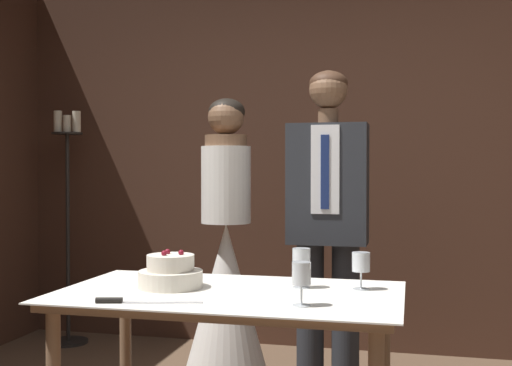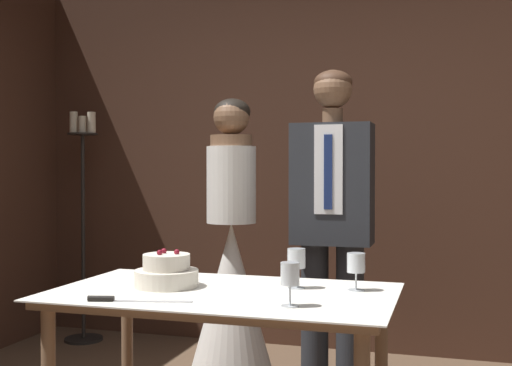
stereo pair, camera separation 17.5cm
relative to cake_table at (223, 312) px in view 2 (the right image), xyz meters
name	(u,v)px [view 2 (the right image)]	position (x,y,z in m)	size (l,w,h in m)	color
wall_back	(320,157)	(0.00, 2.05, 0.68)	(4.53, 0.12, 2.73)	#472B1E
cake_table	(223,312)	(0.00, 0.00, 0.00)	(1.41, 0.82, 0.77)	#8E6B4C
tiered_cake	(166,273)	(-0.27, 0.02, 0.15)	(0.27, 0.27, 0.16)	silver
cake_knife	(119,300)	(-0.30, -0.31, 0.09)	(0.39, 0.12, 0.02)	silver
wine_glass_near	(356,265)	(0.53, 0.17, 0.19)	(0.08, 0.08, 0.16)	silver
wine_glass_middle	(296,260)	(0.28, 0.15, 0.21)	(0.08, 0.08, 0.17)	silver
wine_glass_far	(290,276)	(0.34, -0.21, 0.20)	(0.07, 0.07, 0.16)	silver
bride	(231,285)	(-0.29, 0.94, -0.07)	(0.54, 0.54, 1.67)	white
groom	(332,216)	(0.29, 0.94, 0.34)	(0.43, 0.25, 1.81)	#282B30
candle_stand	(83,221)	(-1.71, 1.68, 0.21)	(0.28, 0.28, 1.70)	black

